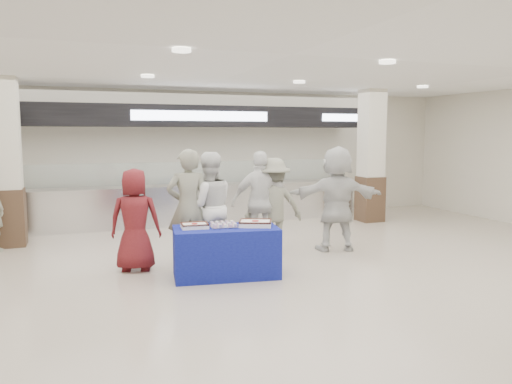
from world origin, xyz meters
name	(u,v)px	position (x,y,z in m)	size (l,w,h in m)	color
ground	(290,286)	(0.00, 0.00, 0.00)	(14.00, 14.00, 0.00)	beige
serving_line	(199,175)	(0.00, 5.40, 1.16)	(8.70, 0.85, 2.80)	silver
column_left	(7,166)	(-4.00, 4.20, 1.53)	(0.55, 0.55, 3.20)	#3D291B
column_right	(371,159)	(4.00, 4.20, 1.53)	(0.55, 0.55, 3.20)	#3D291B
display_table	(226,252)	(-0.71, 0.80, 0.38)	(1.55, 0.78, 0.75)	navy
sheet_cake_left	(195,225)	(-1.16, 0.91, 0.79)	(0.42, 0.34, 0.09)	white
sheet_cake_right	(255,223)	(-0.25, 0.75, 0.80)	(0.59, 0.53, 0.10)	white
cupcake_tray	(224,225)	(-0.73, 0.86, 0.78)	(0.42, 0.33, 0.06)	#B3B4B9
civilian_maroon	(135,220)	(-1.94, 1.61, 0.81)	(0.79, 0.51, 1.62)	maroon
soldier_a	(188,208)	(-1.09, 1.65, 0.95)	(0.69, 0.46, 1.90)	slate
chef_tall	(209,207)	(-0.71, 1.80, 0.92)	(0.90, 0.70, 1.84)	white
chef_short	(261,202)	(0.33, 2.03, 0.92)	(1.08, 0.45, 1.84)	white
soldier_b	(273,205)	(0.56, 2.04, 0.85)	(1.10, 0.63, 1.71)	slate
civilian_white	(336,199)	(1.69, 1.74, 0.96)	(1.78, 0.57, 1.92)	silver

